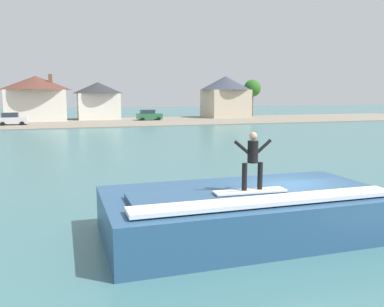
{
  "coord_description": "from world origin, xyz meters",
  "views": [
    {
      "loc": [
        -7.24,
        -11.89,
        4.49
      ],
      "look_at": [
        -1.7,
        5.43,
        1.81
      ],
      "focal_mm": 38.05,
      "sensor_mm": 36.0,
      "label": 1
    }
  ],
  "objects_px": {
    "wave_crest": "(247,212)",
    "surfboard": "(250,191)",
    "car_far_shore": "(149,115)",
    "car_near_shore": "(12,119)",
    "house_gabled_white": "(225,95)",
    "house_with_chimney": "(36,96)",
    "tree_tall_bare": "(252,89)",
    "house_small_cottage": "(98,99)",
    "surfer": "(253,157)"
  },
  "relations": [
    {
      "from": "wave_crest",
      "to": "car_near_shore",
      "type": "bearing_deg",
      "value": 103.51
    },
    {
      "from": "wave_crest",
      "to": "house_gabled_white",
      "type": "height_order",
      "value": "house_gabled_white"
    },
    {
      "from": "house_gabled_white",
      "to": "tree_tall_bare",
      "type": "height_order",
      "value": "house_gabled_white"
    },
    {
      "from": "surfboard",
      "to": "surfer",
      "type": "xyz_separation_m",
      "value": [
        0.1,
        0.07,
        1.02
      ]
    },
    {
      "from": "car_far_shore",
      "to": "car_near_shore",
      "type": "bearing_deg",
      "value": -167.56
    },
    {
      "from": "wave_crest",
      "to": "surfer",
      "type": "xyz_separation_m",
      "value": [
        -0.1,
        -0.56,
        1.86
      ]
    },
    {
      "from": "surfer",
      "to": "car_far_shore",
      "type": "height_order",
      "value": "surfer"
    },
    {
      "from": "car_near_shore",
      "to": "car_far_shore",
      "type": "bearing_deg",
      "value": 12.44
    },
    {
      "from": "wave_crest",
      "to": "surfboard",
      "type": "relative_size",
      "value": 3.99
    },
    {
      "from": "car_near_shore",
      "to": "house_small_cottage",
      "type": "height_order",
      "value": "house_small_cottage"
    },
    {
      "from": "car_near_shore",
      "to": "house_with_chimney",
      "type": "height_order",
      "value": "house_with_chimney"
    },
    {
      "from": "surfer",
      "to": "house_gabled_white",
      "type": "relative_size",
      "value": 0.18
    },
    {
      "from": "wave_crest",
      "to": "house_gabled_white",
      "type": "distance_m",
      "value": 64.5
    },
    {
      "from": "car_far_shore",
      "to": "tree_tall_bare",
      "type": "relative_size",
      "value": 0.58
    },
    {
      "from": "car_near_shore",
      "to": "house_gabled_white",
      "type": "relative_size",
      "value": 0.4
    },
    {
      "from": "wave_crest",
      "to": "surfboard",
      "type": "bearing_deg",
      "value": -108.12
    },
    {
      "from": "surfer",
      "to": "house_gabled_white",
      "type": "bearing_deg",
      "value": 68.37
    },
    {
      "from": "wave_crest",
      "to": "car_near_shore",
      "type": "height_order",
      "value": "car_near_shore"
    },
    {
      "from": "car_far_shore",
      "to": "surfboard",
      "type": "bearing_deg",
      "value": -98.64
    },
    {
      "from": "surfboard",
      "to": "house_with_chimney",
      "type": "bearing_deg",
      "value": 98.55
    },
    {
      "from": "wave_crest",
      "to": "car_far_shore",
      "type": "height_order",
      "value": "car_far_shore"
    },
    {
      "from": "car_near_shore",
      "to": "house_with_chimney",
      "type": "relative_size",
      "value": 0.33
    },
    {
      "from": "surfboard",
      "to": "car_far_shore",
      "type": "height_order",
      "value": "car_far_shore"
    },
    {
      "from": "surfer",
      "to": "tree_tall_bare",
      "type": "bearing_deg",
      "value": 63.97
    },
    {
      "from": "surfboard",
      "to": "tree_tall_bare",
      "type": "relative_size",
      "value": 0.31
    },
    {
      "from": "surfboard",
      "to": "house_small_cottage",
      "type": "distance_m",
      "value": 61.61
    },
    {
      "from": "house_small_cottage",
      "to": "wave_crest",
      "type": "bearing_deg",
      "value": -90.56
    },
    {
      "from": "wave_crest",
      "to": "house_gabled_white",
      "type": "relative_size",
      "value": 0.95
    },
    {
      "from": "surfboard",
      "to": "surfer",
      "type": "bearing_deg",
      "value": 32.59
    },
    {
      "from": "surfboard",
      "to": "tree_tall_bare",
      "type": "height_order",
      "value": "tree_tall_bare"
    },
    {
      "from": "house_with_chimney",
      "to": "tree_tall_bare",
      "type": "xyz_separation_m",
      "value": [
        39.2,
        0.37,
        1.28
      ]
    },
    {
      "from": "house_gabled_white",
      "to": "house_small_cottage",
      "type": "distance_m",
      "value": 23.29
    },
    {
      "from": "house_with_chimney",
      "to": "tree_tall_bare",
      "type": "height_order",
      "value": "house_with_chimney"
    },
    {
      "from": "surfer",
      "to": "tree_tall_bare",
      "type": "distance_m",
      "value": 68.26
    },
    {
      "from": "wave_crest",
      "to": "surfer",
      "type": "height_order",
      "value": "surfer"
    },
    {
      "from": "surfer",
      "to": "house_small_cottage",
      "type": "height_order",
      "value": "house_small_cottage"
    },
    {
      "from": "surfboard",
      "to": "car_near_shore",
      "type": "bearing_deg",
      "value": 103.13
    },
    {
      "from": "house_with_chimney",
      "to": "tree_tall_bare",
      "type": "distance_m",
      "value": 39.22
    },
    {
      "from": "house_gabled_white",
      "to": "surfboard",
      "type": "bearing_deg",
      "value": -111.7
    },
    {
      "from": "surfboard",
      "to": "tree_tall_bare",
      "type": "distance_m",
      "value": 68.42
    },
    {
      "from": "car_near_shore",
      "to": "house_gabled_white",
      "type": "height_order",
      "value": "house_gabled_white"
    },
    {
      "from": "car_near_shore",
      "to": "house_small_cottage",
      "type": "bearing_deg",
      "value": 38.11
    },
    {
      "from": "house_gabled_white",
      "to": "tree_tall_bare",
      "type": "distance_m",
      "value": 6.16
    },
    {
      "from": "car_near_shore",
      "to": "house_with_chimney",
      "type": "xyz_separation_m",
      "value": [
        2.85,
        9.46,
        3.24
      ]
    },
    {
      "from": "wave_crest",
      "to": "tree_tall_bare",
      "type": "relative_size",
      "value": 1.26
    },
    {
      "from": "house_with_chimney",
      "to": "surfboard",
      "type": "bearing_deg",
      "value": -81.45
    },
    {
      "from": "wave_crest",
      "to": "surfer",
      "type": "distance_m",
      "value": 1.95
    },
    {
      "from": "house_with_chimney",
      "to": "surfer",
      "type": "bearing_deg",
      "value": -81.35
    },
    {
      "from": "house_with_chimney",
      "to": "house_small_cottage",
      "type": "distance_m",
      "value": 10.0
    },
    {
      "from": "surfer",
      "to": "house_with_chimney",
      "type": "xyz_separation_m",
      "value": [
        -9.27,
        60.91,
        1.6
      ]
    }
  ]
}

